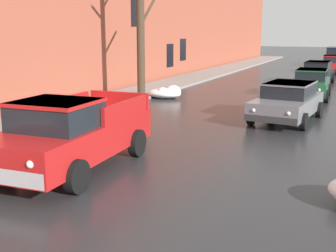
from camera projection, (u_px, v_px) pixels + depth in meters
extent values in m
cube|color=gray|center=(105.00, 102.00, 19.94)|extent=(2.71, 80.00, 0.12)
cube|color=black|center=(170.00, 55.00, 29.94)|extent=(0.08, 1.10, 1.60)
cube|color=black|center=(183.00, 50.00, 31.98)|extent=(0.08, 1.10, 1.60)
cube|color=black|center=(135.00, 12.00, 24.97)|extent=(0.08, 1.10, 1.60)
ellipsoid|color=white|center=(164.00, 93.00, 21.32)|extent=(1.72, 1.11, 0.47)
ellipsoid|color=white|center=(173.00, 92.00, 21.25)|extent=(0.78, 0.65, 0.65)
ellipsoid|color=white|center=(163.00, 93.00, 21.15)|extent=(0.67, 0.56, 0.56)
cylinder|color=#423323|center=(141.00, 30.00, 19.76)|extent=(0.37, 0.37, 6.67)
cylinder|color=#423323|center=(148.00, 12.00, 20.08)|extent=(0.31, 1.32, 1.41)
cube|color=red|center=(74.00, 138.00, 10.31)|extent=(2.19, 4.92, 0.76)
cube|color=black|center=(56.00, 115.00, 9.54)|extent=(1.78, 1.63, 0.64)
cube|color=red|center=(55.00, 102.00, 9.48)|extent=(1.82, 1.68, 0.08)
cube|color=red|center=(126.00, 109.00, 10.74)|extent=(0.23, 2.31, 0.44)
cube|color=red|center=(64.00, 105.00, 11.38)|extent=(0.23, 2.31, 0.44)
cube|color=red|center=(119.00, 99.00, 12.33)|extent=(1.82, 0.20, 0.44)
cube|color=#B7B7BC|center=(6.00, 176.00, 8.21)|extent=(1.83, 0.22, 0.32)
sphere|color=white|center=(31.00, 164.00, 7.89)|extent=(0.16, 0.16, 0.16)
cylinder|color=black|center=(77.00, 177.00, 8.73)|extent=(0.26, 0.73, 0.72)
cylinder|color=black|center=(0.00, 166.00, 9.42)|extent=(0.26, 0.73, 0.72)
cylinder|color=black|center=(137.00, 143.00, 11.36)|extent=(0.26, 0.73, 0.72)
cylinder|color=black|center=(74.00, 137.00, 12.05)|extent=(0.26, 0.73, 0.72)
cube|color=slate|center=(287.00, 105.00, 15.79)|extent=(2.18, 4.36, 0.60)
cube|color=black|center=(289.00, 89.00, 15.85)|extent=(1.74, 2.32, 0.52)
cube|color=slate|center=(290.00, 83.00, 15.80)|extent=(1.78, 2.37, 0.06)
cube|color=#303032|center=(271.00, 119.00, 14.09)|extent=(1.76, 0.28, 0.22)
cube|color=#303032|center=(300.00, 102.00, 17.58)|extent=(1.76, 0.28, 0.22)
cylinder|color=black|center=(304.00, 122.00, 14.31)|extent=(0.24, 0.61, 0.60)
cylinder|color=black|center=(251.00, 117.00, 15.19)|extent=(0.24, 0.61, 0.60)
cylinder|color=black|center=(319.00, 110.00, 16.52)|extent=(0.24, 0.61, 0.60)
cylinder|color=black|center=(272.00, 106.00, 17.41)|extent=(0.24, 0.61, 0.60)
sphere|color=silver|center=(289.00, 113.00, 13.73)|extent=(0.14, 0.14, 0.14)
sphere|color=silver|center=(254.00, 110.00, 14.29)|extent=(0.14, 0.14, 0.14)
cube|color=#1E5633|center=(311.00, 86.00, 21.32)|extent=(1.74, 4.20, 0.60)
cube|color=black|center=(312.00, 74.00, 21.38)|extent=(1.46, 2.20, 0.52)
cube|color=#1E5633|center=(312.00, 70.00, 21.33)|extent=(1.49, 2.25, 0.06)
cube|color=black|center=(307.00, 95.00, 19.53)|extent=(1.59, 0.17, 0.22)
cube|color=black|center=(313.00, 85.00, 23.18)|extent=(1.59, 0.17, 0.22)
cylinder|color=black|center=(326.00, 96.00, 19.91)|extent=(0.20, 0.61, 0.60)
cylinder|color=black|center=(290.00, 94.00, 20.53)|extent=(0.20, 0.61, 0.60)
cylinder|color=black|center=(329.00, 90.00, 22.23)|extent=(0.20, 0.61, 0.60)
cylinder|color=black|center=(296.00, 88.00, 22.85)|extent=(0.20, 0.61, 0.60)
sphere|color=silver|center=(319.00, 90.00, 19.25)|extent=(0.14, 0.14, 0.14)
sphere|color=silver|center=(295.00, 89.00, 19.64)|extent=(0.14, 0.14, 0.14)
cube|color=black|center=(317.00, 75.00, 26.92)|extent=(1.78, 4.23, 0.60)
cube|color=black|center=(318.00, 65.00, 26.98)|extent=(1.47, 2.22, 0.52)
cube|color=black|center=(318.00, 62.00, 26.93)|extent=(1.50, 2.26, 0.06)
cube|color=black|center=(312.00, 81.00, 25.18)|extent=(1.58, 0.18, 0.22)
cube|color=black|center=(321.00, 75.00, 28.73)|extent=(1.58, 0.18, 0.22)
cylinder|color=black|center=(328.00, 82.00, 25.49)|extent=(0.20, 0.61, 0.60)
cylinder|color=black|center=(300.00, 81.00, 26.22)|extent=(0.20, 0.61, 0.60)
cylinder|color=black|center=(333.00, 78.00, 27.75)|extent=(0.20, 0.61, 0.60)
cylinder|color=black|center=(307.00, 77.00, 28.47)|extent=(0.20, 0.61, 0.60)
sphere|color=silver|center=(321.00, 77.00, 24.87)|extent=(0.14, 0.14, 0.14)
sphere|color=silver|center=(303.00, 76.00, 25.33)|extent=(0.14, 0.14, 0.14)
cube|color=red|center=(333.00, 66.00, 33.51)|extent=(2.03, 4.07, 0.60)
cube|color=black|center=(333.00, 59.00, 33.57)|extent=(1.64, 2.16, 0.52)
cube|color=red|center=(334.00, 56.00, 33.52)|extent=(1.68, 2.21, 0.06)
cube|color=#520B0B|center=(333.00, 70.00, 31.78)|extent=(1.69, 0.25, 0.22)
cube|color=#520B0B|center=(332.00, 67.00, 35.31)|extent=(1.69, 0.25, 0.22)
cylinder|color=black|center=(320.00, 71.00, 32.74)|extent=(0.23, 0.61, 0.60)
cylinder|color=black|center=(321.00, 68.00, 34.99)|extent=(0.23, 0.61, 0.60)
sphere|color=silver|center=(325.00, 67.00, 31.88)|extent=(0.14, 0.14, 0.14)
cube|color=navy|center=(336.00, 59.00, 40.53)|extent=(2.00, 4.63, 0.80)
cube|color=black|center=(335.00, 63.00, 38.57)|extent=(1.87, 0.16, 0.22)
cylinder|color=black|center=(324.00, 64.00, 39.71)|extent=(0.19, 0.68, 0.68)
cylinder|color=black|center=(326.00, 62.00, 42.26)|extent=(0.19, 0.68, 0.68)
sphere|color=silver|center=(328.00, 59.00, 38.70)|extent=(0.14, 0.14, 0.14)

